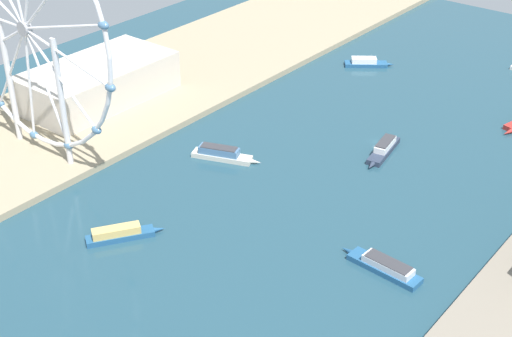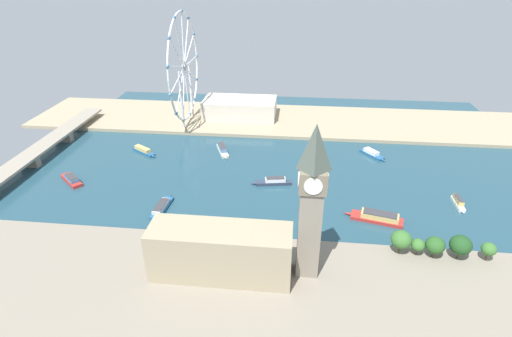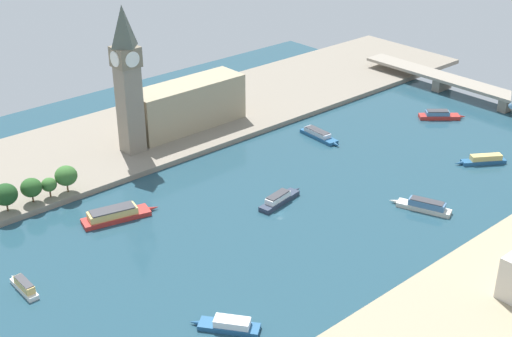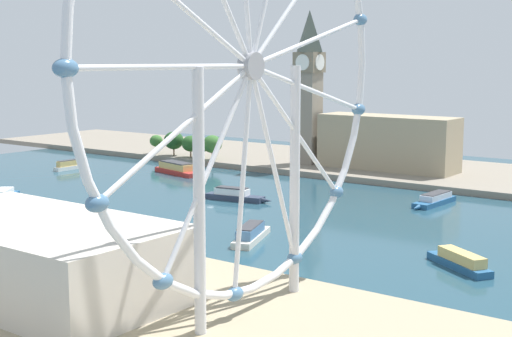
{
  "view_description": "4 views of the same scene",
  "coord_description": "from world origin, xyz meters",
  "px_view_note": "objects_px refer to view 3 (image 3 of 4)",
  "views": [
    {
      "loc": [
        -139.08,
        258.71,
        155.9
      ],
      "look_at": [
        8.64,
        74.24,
        17.12
      ],
      "focal_mm": 51.91,
      "sensor_mm": 36.0,
      "label": 1
    },
    {
      "loc": [
        -265.26,
        -7.86,
        147.04
      ],
      "look_at": [
        -20.38,
        18.42,
        18.77
      ],
      "focal_mm": 28.23,
      "sensor_mm": 36.0,
      "label": 2
    },
    {
      "loc": [
        211.3,
        -202.67,
        169.84
      ],
      "look_at": [
        -22.41,
        4.37,
        14.28
      ],
      "focal_mm": 49.64,
      "sensor_mm": 36.0,
      "label": 3
    },
    {
      "loc": [
        229.65,
        194.51,
        58.55
      ],
      "look_at": [
        22.78,
        40.73,
        20.22
      ],
      "focal_mm": 51.4,
      "sensor_mm": 36.0,
      "label": 4
    }
  ],
  "objects_px": {
    "tour_boat_2": "(229,325)",
    "tour_boat_7": "(115,215)",
    "tour_boat_1": "(439,115)",
    "clock_tower": "(127,78)",
    "river_bridge": "(509,98)",
    "tour_boat_0": "(484,160)",
    "tour_boat_4": "(280,199)",
    "tour_boat_6": "(24,286)",
    "parliament_block": "(188,105)",
    "tour_boat_3": "(319,135)",
    "tour_boat_5": "(424,206)"
  },
  "relations": [
    {
      "from": "tour_boat_0",
      "to": "river_bridge",
      "type": "bearing_deg",
      "value": -123.95
    },
    {
      "from": "tour_boat_1",
      "to": "tour_boat_4",
      "type": "height_order",
      "value": "tour_boat_4"
    },
    {
      "from": "clock_tower",
      "to": "tour_boat_1",
      "type": "distance_m",
      "value": 196.05
    },
    {
      "from": "clock_tower",
      "to": "tour_boat_5",
      "type": "distance_m",
      "value": 167.17
    },
    {
      "from": "tour_boat_0",
      "to": "tour_boat_5",
      "type": "xyz_separation_m",
      "value": [
        9.63,
        -66.52,
        0.19
      ]
    },
    {
      "from": "tour_boat_2",
      "to": "tour_boat_4",
      "type": "relative_size",
      "value": 0.78
    },
    {
      "from": "tour_boat_3",
      "to": "tour_boat_7",
      "type": "xyz_separation_m",
      "value": [
        2.1,
        -139.6,
        0.58
      ]
    },
    {
      "from": "tour_boat_2",
      "to": "tour_boat_6",
      "type": "height_order",
      "value": "tour_boat_6"
    },
    {
      "from": "parliament_block",
      "to": "tour_boat_1",
      "type": "relative_size",
      "value": 2.83
    },
    {
      "from": "tour_boat_2",
      "to": "tour_boat_7",
      "type": "xyz_separation_m",
      "value": [
        -96.86,
        10.7,
        0.7
      ]
    },
    {
      "from": "tour_boat_2",
      "to": "tour_boat_1",
      "type": "bearing_deg",
      "value": -110.12
    },
    {
      "from": "clock_tower",
      "to": "tour_boat_6",
      "type": "bearing_deg",
      "value": -52.35
    },
    {
      "from": "tour_boat_6",
      "to": "tour_boat_2",
      "type": "bearing_deg",
      "value": -147.25
    },
    {
      "from": "river_bridge",
      "to": "tour_boat_5",
      "type": "distance_m",
      "value": 154.02
    },
    {
      "from": "tour_boat_3",
      "to": "tour_boat_5",
      "type": "relative_size",
      "value": 1.04
    },
    {
      "from": "parliament_block",
      "to": "tour_boat_0",
      "type": "xyz_separation_m",
      "value": [
        142.39,
        93.79,
        -14.59
      ]
    },
    {
      "from": "river_bridge",
      "to": "tour_boat_0",
      "type": "xyz_separation_m",
      "value": [
        33.76,
        -81.16,
        -5.68
      ]
    },
    {
      "from": "tour_boat_0",
      "to": "tour_boat_3",
      "type": "bearing_deg",
      "value": -29.35
    },
    {
      "from": "tour_boat_5",
      "to": "tour_boat_6",
      "type": "height_order",
      "value": "tour_boat_5"
    },
    {
      "from": "tour_boat_1",
      "to": "tour_boat_2",
      "type": "xyz_separation_m",
      "value": [
        69.86,
        -228.84,
        -0.26
      ]
    },
    {
      "from": "clock_tower",
      "to": "river_bridge",
      "type": "xyz_separation_m",
      "value": [
        101.82,
        218.5,
        -37.47
      ]
    },
    {
      "from": "parliament_block",
      "to": "tour_boat_4",
      "type": "bearing_deg",
      "value": -11.18
    },
    {
      "from": "tour_boat_4",
      "to": "tour_boat_7",
      "type": "bearing_deg",
      "value": 140.25
    },
    {
      "from": "tour_boat_0",
      "to": "tour_boat_7",
      "type": "relative_size",
      "value": 0.69
    },
    {
      "from": "parliament_block",
      "to": "tour_boat_2",
      "type": "height_order",
      "value": "parliament_block"
    },
    {
      "from": "tour_boat_3",
      "to": "clock_tower",
      "type": "bearing_deg",
      "value": -115.47
    },
    {
      "from": "parliament_block",
      "to": "tour_boat_3",
      "type": "distance_m",
      "value": 79.41
    },
    {
      "from": "parliament_block",
      "to": "tour_boat_3",
      "type": "relative_size",
      "value": 2.28
    },
    {
      "from": "tour_boat_7",
      "to": "tour_boat_0",
      "type": "bearing_deg",
      "value": -10.33
    },
    {
      "from": "tour_boat_1",
      "to": "tour_boat_7",
      "type": "bearing_deg",
      "value": -145.83
    },
    {
      "from": "clock_tower",
      "to": "tour_boat_1",
      "type": "xyz_separation_m",
      "value": [
        81.35,
        173.08,
        -43.13
      ]
    },
    {
      "from": "tour_boat_4",
      "to": "tour_boat_7",
      "type": "distance_m",
      "value": 79.28
    },
    {
      "from": "clock_tower",
      "to": "tour_boat_4",
      "type": "distance_m",
      "value": 106.0
    },
    {
      "from": "river_bridge",
      "to": "tour_boat_6",
      "type": "xyz_separation_m",
      "value": [
        -23.13,
        -320.5,
        -5.59
      ]
    },
    {
      "from": "tour_boat_1",
      "to": "clock_tower",
      "type": "bearing_deg",
      "value": -163.95
    },
    {
      "from": "tour_boat_5",
      "to": "tour_boat_7",
      "type": "xyz_separation_m",
      "value": [
        -90.85,
        -115.88,
        0.26
      ]
    },
    {
      "from": "clock_tower",
      "to": "tour_boat_4",
      "type": "xyz_separation_m",
      "value": [
        93.91,
        23.65,
        -43.1
      ]
    },
    {
      "from": "tour_boat_7",
      "to": "tour_boat_6",
      "type": "bearing_deg",
      "value": -143.19
    },
    {
      "from": "parliament_block",
      "to": "tour_boat_5",
      "type": "distance_m",
      "value": 155.12
    },
    {
      "from": "tour_boat_0",
      "to": "tour_boat_2",
      "type": "height_order",
      "value": "tour_boat_0"
    },
    {
      "from": "tour_boat_1",
      "to": "tour_boat_3",
      "type": "bearing_deg",
      "value": -159.1
    },
    {
      "from": "parliament_block",
      "to": "tour_boat_2",
      "type": "distance_m",
      "value": 187.24
    },
    {
      "from": "clock_tower",
      "to": "tour_boat_3",
      "type": "xyz_separation_m",
      "value": [
        52.25,
        94.55,
        -43.28
      ]
    },
    {
      "from": "river_bridge",
      "to": "tour_boat_7",
      "type": "height_order",
      "value": "river_bridge"
    },
    {
      "from": "river_bridge",
      "to": "tour_boat_2",
      "type": "height_order",
      "value": "river_bridge"
    },
    {
      "from": "tour_boat_5",
      "to": "tour_boat_6",
      "type": "bearing_deg",
      "value": 47.99
    },
    {
      "from": "tour_boat_5",
      "to": "tour_boat_2",
      "type": "bearing_deg",
      "value": 71.76
    },
    {
      "from": "tour_boat_3",
      "to": "tour_boat_6",
      "type": "relative_size",
      "value": 1.47
    },
    {
      "from": "tour_boat_7",
      "to": "clock_tower",
      "type": "bearing_deg",
      "value": 64.02
    },
    {
      "from": "parliament_block",
      "to": "river_bridge",
      "type": "xyz_separation_m",
      "value": [
        108.64,
        174.95,
        -8.91
      ]
    }
  ]
}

